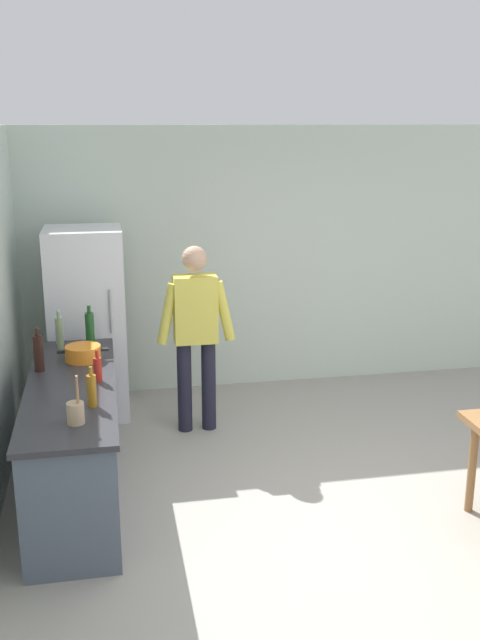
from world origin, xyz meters
TOP-DOWN VIEW (x-y plane):
  - ground_plane at (0.00, 0.00)m, footprint 14.00×14.00m
  - wall_back at (0.00, 3.00)m, footprint 6.40×0.12m
  - kitchen_counter at (-2.00, 0.80)m, footprint 0.64×2.20m
  - refrigerator at (-1.90, 2.40)m, footprint 0.70×0.67m
  - person at (-0.95, 1.85)m, footprint 0.70×0.22m
  - cooking_pot at (-1.92, 1.33)m, footprint 0.40×0.28m
  - utensil_jar at (-1.94, 0.08)m, footprint 0.11×0.11m
  - bottle_wine_green at (-1.86, 1.74)m, footprint 0.08×0.08m
  - bottle_water_clear at (-2.12, 1.81)m, footprint 0.07×0.07m
  - bottle_oil_amber at (-1.84, 0.34)m, footprint 0.06×0.06m
  - bottle_wine_dark at (-2.24, 1.14)m, footprint 0.08×0.08m
  - bottle_vinegar_tall at (-2.11, 1.67)m, footprint 0.06×0.06m
  - bottle_sauce_red at (-1.80, 0.82)m, footprint 0.06×0.06m

SIDE VIEW (x-z plane):
  - ground_plane at x=0.00m, z-range 0.00..0.00m
  - kitchen_counter at x=-2.00m, z-range 0.00..0.90m
  - refrigerator at x=-1.90m, z-range 0.00..1.80m
  - cooking_pot at x=-1.92m, z-range 0.90..1.02m
  - person at x=-0.95m, z-range 0.13..1.83m
  - utensil_jar at x=-1.94m, z-range 0.82..1.14m
  - bottle_sauce_red at x=-1.80m, z-range 0.88..1.12m
  - bottle_oil_amber at x=-1.84m, z-range 0.88..1.16m
  - bottle_water_clear at x=-2.12m, z-range 0.88..1.18m
  - bottle_vinegar_tall at x=-2.11m, z-range 0.88..1.20m
  - bottle_wine_green at x=-1.86m, z-range 0.88..1.22m
  - bottle_wine_dark at x=-2.24m, z-range 0.88..1.22m
  - wall_back at x=0.00m, z-range 0.00..2.70m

